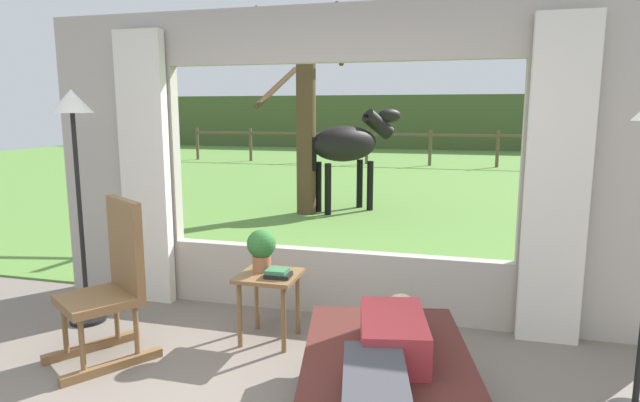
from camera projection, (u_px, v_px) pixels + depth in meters
The scene contains 14 objects.
back_wall_with_window at pixel (334, 168), 4.43m from camera, with size 5.20×0.12×2.55m.
curtain_panel_left at pixel (145, 170), 4.73m from camera, with size 0.44×0.10×2.40m, color silver.
curtain_panel_right at pixel (557, 184), 3.87m from camera, with size 0.44×0.10×2.40m, color silver.
outdoor_pasture_lawn at pixel (425, 172), 15.01m from camera, with size 36.00×21.68×0.02m, color #568438.
distant_hill_ridge at pixel (442, 122), 24.18m from camera, with size 36.00×2.00×2.40m, color #45582E.
reclining_person at pixel (388, 353), 2.69m from camera, with size 0.45×1.43×0.22m.
rocking_chair at pixel (112, 282), 3.72m from camera, with size 0.76×0.82×1.12m.
side_table at pixel (269, 286), 4.00m from camera, with size 0.44×0.44×0.52m.
potted_plant at pixel (261, 247), 4.03m from camera, with size 0.22×0.22×0.32m.
book_stack at pixel (278, 273), 3.91m from camera, with size 0.20×0.16×0.06m.
floor_lamp_left at pixel (74, 137), 4.17m from camera, with size 0.32×0.32×1.88m.
horse at pixel (349, 144), 9.04m from camera, with size 1.53×1.52×1.73m.
pasture_tree at pixel (306, 121), 8.72m from camera, with size 1.47×1.52×3.32m.
pasture_fence_line at pixel (430, 142), 16.63m from camera, with size 16.10×0.10×1.10m.
Camera 1 is at (1.03, -2.03, 1.72)m, focal length 30.06 mm.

